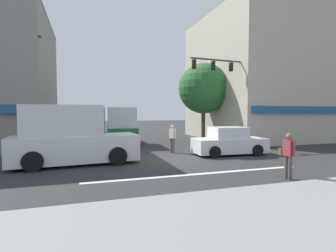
% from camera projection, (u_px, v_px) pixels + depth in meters
% --- Properties ---
extents(ground_plane, '(120.00, 120.00, 0.00)m').
position_uv_depth(ground_plane, '(171.00, 159.00, 13.60)').
color(ground_plane, '#2B2B2D').
extents(lane_marking_stripe, '(9.00, 0.24, 0.01)m').
position_uv_depth(lane_marking_stripe, '(200.00, 174.00, 10.28)').
color(lane_marking_stripe, silver).
rests_on(lane_marking_stripe, ground).
extents(sidewalk_curb, '(40.00, 5.00, 0.16)m').
position_uv_depth(sidewalk_curb, '(301.00, 223.00, 5.53)').
color(sidewalk_curb, gray).
rests_on(sidewalk_curb, ground).
extents(building_right_corner, '(12.68, 11.54, 11.34)m').
position_uv_depth(building_right_corner, '(270.00, 78.00, 24.88)').
color(building_right_corner, '#B7AD99').
rests_on(building_right_corner, ground).
extents(street_tree, '(4.17, 4.17, 6.47)m').
position_uv_depth(street_tree, '(203.00, 89.00, 21.69)').
color(street_tree, '#4C3823').
rests_on(street_tree, ground).
extents(utility_pole_near_left, '(1.40, 0.22, 7.20)m').
position_uv_depth(utility_pole_near_left, '(29.00, 89.00, 15.08)').
color(utility_pole_near_left, brown).
rests_on(utility_pole_near_left, ground).
extents(utility_pole_far_right, '(1.40, 0.22, 7.76)m').
position_uv_depth(utility_pole_far_right, '(228.00, 94.00, 23.36)').
color(utility_pole_far_right, brown).
rests_on(utility_pole_far_right, ground).
extents(traffic_light_mast, '(4.88, 0.52, 6.20)m').
position_uv_depth(traffic_light_mast, '(235.00, 85.00, 18.36)').
color(traffic_light_mast, '#47474C').
rests_on(traffic_light_mast, ground).
extents(box_truck_approaching_near, '(5.74, 2.57, 2.75)m').
position_uv_depth(box_truck_approaching_near, '(71.00, 138.00, 12.08)').
color(box_truck_approaching_near, silver).
rests_on(box_truck_approaching_near, ground).
extents(sedan_crossing_rightbound, '(4.21, 2.10, 1.58)m').
position_uv_depth(sedan_crossing_rightbound, '(229.00, 142.00, 14.92)').
color(sedan_crossing_rightbound, silver).
rests_on(sedan_crossing_rightbound, ground).
extents(box_truck_crossing_center, '(2.57, 5.74, 2.75)m').
position_uv_depth(box_truck_crossing_center, '(121.00, 128.00, 19.49)').
color(box_truck_crossing_center, '#1E6033').
rests_on(box_truck_crossing_center, ground).
extents(pedestrian_foreground_with_bag, '(0.29, 0.67, 1.67)m').
position_uv_depth(pedestrian_foreground_with_bag, '(288.00, 153.00, 9.42)').
color(pedestrian_foreground_with_bag, '#4C4742').
rests_on(pedestrian_foreground_with_bag, ground).
extents(pedestrian_mid_crossing, '(0.33, 0.54, 1.67)m').
position_uv_depth(pedestrian_mid_crossing, '(172.00, 137.00, 15.61)').
color(pedestrian_mid_crossing, '#4C4742').
rests_on(pedestrian_mid_crossing, ground).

